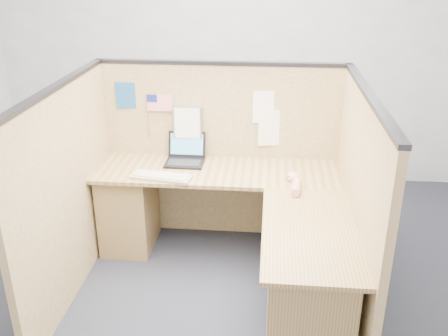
# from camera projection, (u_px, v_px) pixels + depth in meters

# --- Properties ---
(floor) EXTENTS (5.00, 5.00, 0.00)m
(floor) POSITION_uv_depth(u_px,v_px,m) (208.00, 299.00, 3.63)
(floor) COLOR black
(floor) RESTS_ON ground
(wall_back) EXTENTS (5.00, 0.00, 5.00)m
(wall_back) POSITION_uv_depth(u_px,v_px,m) (233.00, 50.00, 5.14)
(wall_back) COLOR #999B9E
(wall_back) RESTS_ON floor
(cubicle_partitions) EXTENTS (2.06, 1.83, 1.53)m
(cubicle_partitions) POSITION_uv_depth(u_px,v_px,m) (214.00, 179.00, 3.72)
(cubicle_partitions) COLOR olive
(cubicle_partitions) RESTS_ON floor
(l_desk) EXTENTS (1.95, 1.75, 0.73)m
(l_desk) POSITION_uv_depth(u_px,v_px,m) (237.00, 233.00, 3.72)
(l_desk) COLOR brown
(l_desk) RESTS_ON floor
(laptop) EXTENTS (0.31, 0.30, 0.22)m
(laptop) POSITION_uv_depth(u_px,v_px,m) (185.00, 155.00, 4.11)
(laptop) COLOR black
(laptop) RESTS_ON l_desk
(keyboard) EXTENTS (0.48, 0.23, 0.03)m
(keyboard) POSITION_uv_depth(u_px,v_px,m) (161.00, 177.00, 3.81)
(keyboard) COLOR gray
(keyboard) RESTS_ON l_desk
(mouse) EXTENTS (0.11, 0.08, 0.04)m
(mouse) POSITION_uv_depth(u_px,v_px,m) (293.00, 178.00, 3.77)
(mouse) COLOR silver
(mouse) RESTS_ON l_desk
(hand_forearm) EXTENTS (0.10, 0.34, 0.07)m
(hand_forearm) POSITION_uv_depth(u_px,v_px,m) (295.00, 183.00, 3.65)
(hand_forearm) COLOR tan
(hand_forearm) RESTS_ON l_desk
(blue_poster) EXTENTS (0.16, 0.02, 0.22)m
(blue_poster) POSITION_uv_depth(u_px,v_px,m) (126.00, 96.00, 4.10)
(blue_poster) COLOR navy
(blue_poster) RESTS_ON cubicle_partitions
(american_flag) EXTENTS (0.22, 0.01, 0.37)m
(american_flag) POSITION_uv_depth(u_px,v_px,m) (157.00, 104.00, 4.09)
(american_flag) COLOR olive
(american_flag) RESTS_ON cubicle_partitions
(file_holder) EXTENTS (0.24, 0.05, 0.31)m
(file_holder) POSITION_uv_depth(u_px,v_px,m) (188.00, 125.00, 4.12)
(file_holder) COLOR slate
(file_holder) RESTS_ON cubicle_partitions
(paper_left) EXTENTS (0.21, 0.03, 0.26)m
(paper_left) POSITION_uv_depth(u_px,v_px,m) (266.00, 107.00, 4.02)
(paper_left) COLOR white
(paper_left) RESTS_ON cubicle_partitions
(paper_right) EXTENTS (0.24, 0.04, 0.30)m
(paper_right) POSITION_uv_depth(u_px,v_px,m) (273.00, 128.00, 4.09)
(paper_right) COLOR white
(paper_right) RESTS_ON cubicle_partitions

